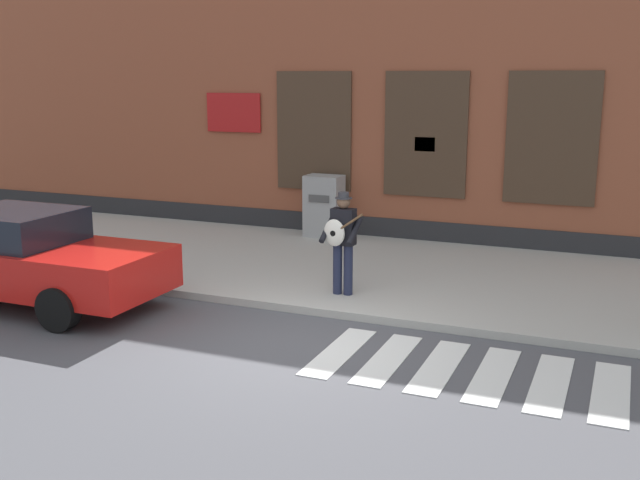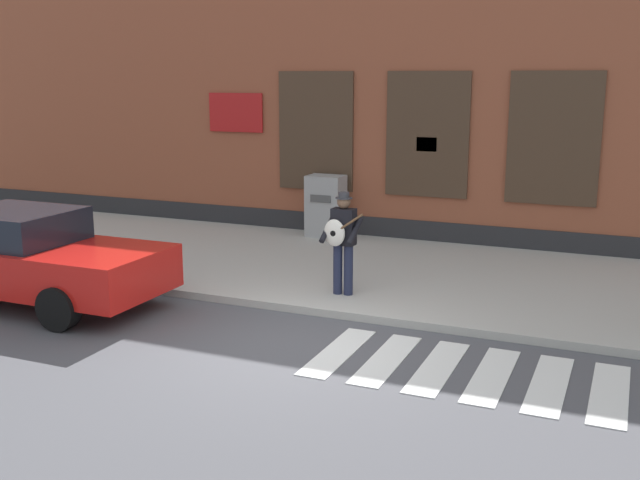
# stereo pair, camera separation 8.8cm
# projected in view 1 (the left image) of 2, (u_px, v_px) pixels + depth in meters

# --- Properties ---
(ground_plane) EXTENTS (160.00, 160.00, 0.00)m
(ground_plane) POSITION_uv_depth(u_px,v_px,m) (293.00, 346.00, 10.25)
(ground_plane) COLOR #4C4C51
(sidewalk) EXTENTS (28.00, 5.44, 0.12)m
(sidewalk) POSITION_uv_depth(u_px,v_px,m) (384.00, 272.00, 13.89)
(sidewalk) COLOR #ADAAA3
(sidewalk) RESTS_ON ground
(building_backdrop) EXTENTS (28.00, 4.06, 7.12)m
(building_backdrop) POSITION_uv_depth(u_px,v_px,m) (449.00, 79.00, 17.39)
(building_backdrop) COLOR brown
(building_backdrop) RESTS_ON ground
(crosswalk) EXTENTS (5.20, 1.90, 0.01)m
(crosswalk) POSITION_uv_depth(u_px,v_px,m) (521.00, 379.00, 9.13)
(crosswalk) COLOR silver
(crosswalk) RESTS_ON ground
(red_car) EXTENTS (4.61, 2.00, 1.53)m
(red_car) POSITION_uv_depth(u_px,v_px,m) (26.00, 258.00, 12.02)
(red_car) COLOR red
(red_car) RESTS_ON ground
(busker) EXTENTS (0.71, 0.53, 1.69)m
(busker) POSITION_uv_depth(u_px,v_px,m) (342.00, 237.00, 12.05)
(busker) COLOR #1E233D
(busker) RESTS_ON sidewalk
(utility_box) EXTENTS (0.80, 0.59, 1.36)m
(utility_box) POSITION_uv_depth(u_px,v_px,m) (324.00, 206.00, 16.59)
(utility_box) COLOR #9E9E9E
(utility_box) RESTS_ON sidewalk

